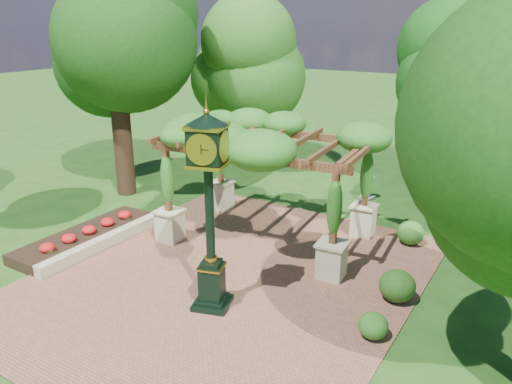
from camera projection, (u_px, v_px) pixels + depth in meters
The scene contains 13 objects.
ground at pixel (208, 293), 13.65m from camera, with size 120.00×120.00×0.00m, color #1E4714.
brick_plaza at pixel (229, 277), 14.45m from camera, with size 10.00×12.00×0.04m, color brown.
border_wall at pixel (104, 242), 16.29m from camera, with size 0.35×5.00×0.40m, color #C6B793.
flower_bed at pixel (86, 237), 16.74m from camera, with size 1.50×5.00×0.36m, color red.
pedestal_clock at pixel (209, 196), 12.01m from camera, with size 1.27×1.27×5.14m.
pergola at pixel (269, 142), 15.99m from camera, with size 6.91×4.69×4.13m.
sundial at pixel (367, 189), 20.72m from camera, with size 0.64×0.64×0.98m.
shrub_front at pixel (373, 326), 11.59m from camera, with size 0.70×0.70×0.63m, color #2C621C.
shrub_mid at pixel (397, 286), 13.10m from camera, with size 0.95×0.95×0.86m, color #224C15.
shrub_back at pixel (411, 233), 16.44m from camera, with size 0.87×0.87×0.79m, color #2C651D.
tree_west_near at pixel (113, 31), 19.33m from camera, with size 5.37×5.37×9.69m.
tree_west_far at pixel (244, 57), 23.75m from camera, with size 4.56×4.56×7.86m.
tree_north at pixel (452, 52), 20.98m from camera, with size 4.91×4.91×8.45m.
Camera 1 is at (7.47, -9.47, 7.10)m, focal length 35.00 mm.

